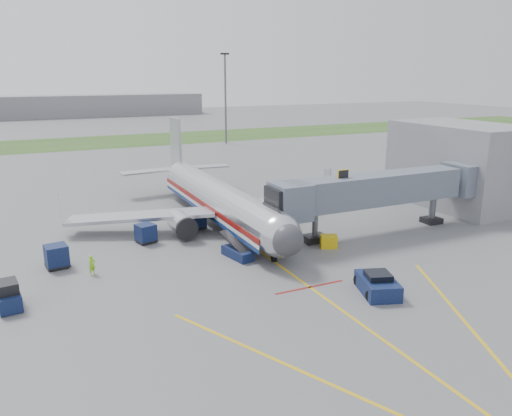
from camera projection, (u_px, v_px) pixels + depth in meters
name	position (u px, v px, depth m)	size (l,w,h in m)	color
ground	(285.00, 269.00, 41.77)	(400.00, 400.00, 0.00)	#565659
grass_strip	(107.00, 142.00, 120.32)	(300.00, 25.00, 0.01)	#2D4C1E
apron_markings	(335.00, 305.00, 35.31)	(21.52, 50.00, 0.01)	gold
airliner	(219.00, 199.00, 54.39)	(32.10, 35.67, 10.25)	silver
jet_bridge	(374.00, 190.00, 50.27)	(25.30, 4.00, 6.90)	slate
terminal	(460.00, 165.00, 61.57)	(10.00, 16.00, 10.00)	slate
light_mast_right	(225.00, 96.00, 114.74)	(2.00, 0.44, 20.40)	#595B60
distant_terminal	(43.00, 107.00, 184.98)	(120.00, 14.00, 8.00)	slate
pushback_tug	(378.00, 285.00, 37.07)	(3.52, 4.48, 1.63)	#0D0F3B
baggage_tug	(8.00, 296.00, 34.69)	(1.79, 2.97, 1.97)	#0D0F3B
baggage_cart_a	(146.00, 233.00, 48.21)	(2.09, 2.09, 1.83)	#0D0F3B
baggage_cart_b	(57.00, 256.00, 41.96)	(2.03, 2.03, 1.95)	#0D0F3B
baggage_cart_c	(196.00, 220.00, 52.54)	(1.96, 1.96, 1.78)	#0D0F3B
belt_loader	(237.00, 252.00, 44.33)	(1.97, 4.15, 1.96)	#0D0F3B
ground_power_cart	(329.00, 242.00, 46.83)	(1.82, 1.55, 1.23)	gold
ramp_worker	(92.00, 265.00, 40.48)	(0.60, 0.39, 1.65)	#85D519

